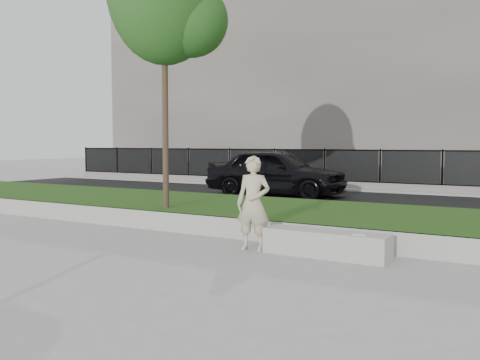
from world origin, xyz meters
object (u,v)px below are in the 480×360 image
Objects in this scene: book at (359,234)px; car_dark at (276,172)px; stone_bench at (326,244)px; man at (253,203)px.

car_dark is (-5.59, 8.14, 0.42)m from book.
stone_bench is 1.41m from man.
man reaches higher than stone_bench.
car_dark reaches higher than stone_bench.
car_dark reaches higher than man.
book is at bearing -10.23° from stone_bench.
man is 1.90m from book.
man is 9.00m from car_dark.
book is at bearing -7.58° from man.
stone_bench is 10.50× the size of book.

